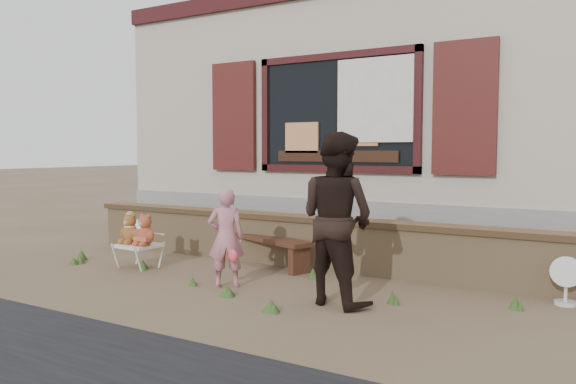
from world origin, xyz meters
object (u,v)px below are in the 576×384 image
Objects in this scene: bench at (267,244)px; teddy_bear_left at (131,228)px; teddy_bear_right at (146,229)px; child at (226,237)px; folding_chair at (138,246)px; adult at (337,218)px.

teddy_bear_left reaches higher than bench.
child is (1.45, -0.22, 0.04)m from teddy_bear_right.
folding_chair is 3.00m from adult.
adult is (1.59, -1.20, 0.56)m from bench.
folding_chair is at bearing -0.00° from teddy_bear_left.
adult reaches higher than teddy_bear_left.
teddy_bear_right is (-1.20, -0.98, 0.23)m from bench.
adult is at bearing -1.70° from folding_chair.
adult is (2.79, -0.21, 0.33)m from teddy_bear_right.
teddy_bear_left is 0.36× the size of child.
teddy_bear_right reaches higher than folding_chair.
child reaches higher than teddy_bear_left.
folding_chair is 0.47× the size of child.
teddy_bear_right is 0.37× the size of child.
bench is at bearing 41.77° from teddy_bear_right.
bench is at bearing -22.54° from adult.
child is (1.59, -0.23, 0.27)m from folding_chair.
bench is 1.26m from child.
teddy_bear_left is at bearing 180.00° from teddy_bear_right.
teddy_bear_right is (0.28, -0.01, 0.00)m from teddy_bear_left.
adult reaches higher than teddy_bear_right.
folding_chair is 0.31× the size of adult.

